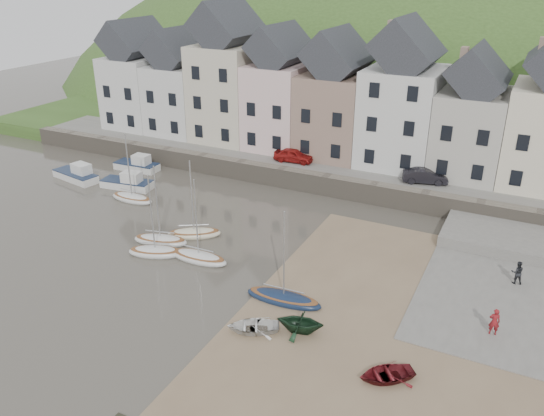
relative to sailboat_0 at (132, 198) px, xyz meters
The scene contains 24 objects.
ground 16.69m from the sailboat_0, 28.33° to the right, with size 160.00×160.00×0.00m, color #453F36.
quay_land 28.21m from the sailboat_0, 58.61° to the left, with size 90.00×30.00×1.50m, color #375221.
quay_street 19.38m from the sailboat_0, 40.57° to the left, with size 70.00×7.00×0.10m, color slate.
seawall 17.28m from the sailboat_0, 31.71° to the left, with size 70.00×1.20×1.80m, color slate.
beach 26.89m from the sailboat_0, 17.14° to the right, with size 18.00×26.00×0.06m, color #786349.
slipway 29.69m from the sailboat_0, ahead, with size 8.00×18.00×0.12m, color slate.
hillside 56.03m from the sailboat_0, 79.46° to the left, with size 134.40×84.00×84.00m.
townhouse_terrace 24.06m from the sailboat_0, 44.34° to the left, with size 61.05×8.00×13.93m.
sailboat_0 is the anchor object (origin of this frame).
sailboat_1 8.92m from the sailboat_0, 36.95° to the right, with size 4.39×2.49×6.32m.
sailboat_2 9.34m from the sailboat_0, 20.69° to the right, with size 4.26×3.41×6.32m.
sailboat_3 10.53m from the sailboat_0, 41.48° to the right, with size 4.18×2.79×6.32m.
sailboat_4 12.77m from the sailboat_0, 29.45° to the right, with size 4.46×1.66×6.32m.
sailboat_5 20.39m from the sailboat_0, 23.90° to the right, with size 4.96×1.77×6.32m.
motorboat_0 3.14m from the sailboat_0, 135.60° to the left, with size 5.01×2.39×1.70m.
motorboat_1 8.20m from the sailboat_0, 168.39° to the left, with size 5.34×2.67×1.70m.
motorboat_2 7.90m from the sailboat_0, 125.31° to the left, with size 4.66×1.98×1.70m.
rowboat_white 21.79m from the sailboat_0, 32.54° to the right, with size 2.11×2.95×0.61m, color silver.
rowboat_green 23.36m from the sailboat_0, 27.09° to the right, with size 2.27×2.63×1.38m, color #17341E.
rowboat_red 28.88m from the sailboat_0, 25.01° to the right, with size 2.04×2.86×0.59m, color maroon.
person_red 31.13m from the sailboat_0, 11.29° to the right, with size 0.60×0.39×1.65m, color maroon.
person_dark 31.26m from the sailboat_0, ahead, with size 0.77×0.60×1.58m, color black.
car_left 15.62m from the sailboat_0, 48.36° to the left, with size 1.53×3.81×1.30m, color #A01917.
car_right 25.66m from the sailboat_0, 26.90° to the left, with size 1.34×3.84×1.27m, color black.
Camera 1 is at (15.88, -25.92, 18.99)m, focal length 35.94 mm.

